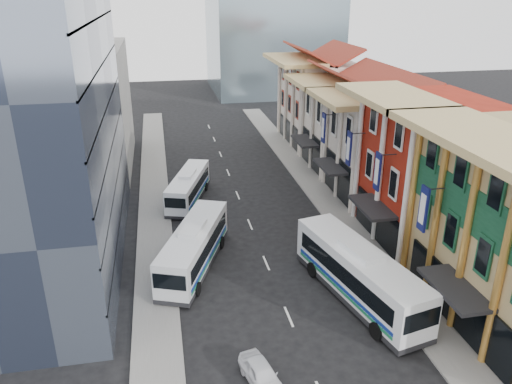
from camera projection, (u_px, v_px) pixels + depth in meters
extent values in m
cube|color=slate|center=(339.00, 216.00, 46.80)|extent=(3.00, 90.00, 0.15)
cube|color=slate|center=(155.00, 232.00, 43.77)|extent=(3.00, 90.00, 0.15)
cube|color=maroon|center=(428.00, 171.00, 40.99)|extent=(8.00, 10.00, 12.00)
cube|color=beige|center=(379.00, 148.00, 49.99)|extent=(8.00, 9.00, 10.00)
cube|color=beige|center=(347.00, 126.00, 58.16)|extent=(8.00, 9.00, 10.00)
cube|color=beige|center=(319.00, 103.00, 67.50)|extent=(8.00, 12.00, 11.00)
cube|color=#3D4861|center=(11.00, 66.00, 33.86)|extent=(12.00, 26.00, 30.00)
cube|color=gray|center=(83.00, 108.00, 57.95)|extent=(10.00, 18.00, 14.00)
imported|color=white|center=(262.00, 374.00, 26.86)|extent=(2.36, 3.97, 1.26)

